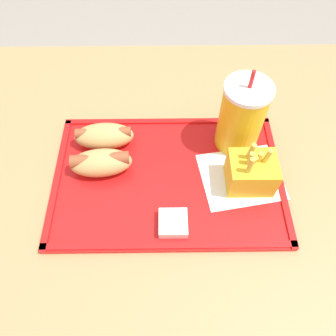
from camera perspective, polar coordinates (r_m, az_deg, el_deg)
ground_plane at (r=1.35m, az=0.87°, el=-18.73°), size 8.00×8.00×0.00m
dining_table at (r=0.99m, az=1.15°, el=-13.35°), size 1.21×0.85×0.75m
food_tray at (r=0.65m, az=-0.00°, el=-1.67°), size 0.45×0.30×0.01m
paper_napkin at (r=0.66m, az=12.62°, el=-1.78°), size 0.17×0.15×0.00m
soda_cup at (r=0.65m, az=12.68°, el=8.71°), size 0.09×0.09×0.19m
hot_dog_far at (r=0.68m, az=-11.06°, el=5.54°), size 0.12×0.06×0.05m
hot_dog_near at (r=0.64m, az=-11.62°, el=0.98°), size 0.12×0.07×0.05m
fries_carton at (r=0.63m, az=14.26°, el=-0.76°), size 0.09×0.07×0.11m
sauce_cup_mayo at (r=0.59m, az=0.90°, el=-9.52°), size 0.05×0.05×0.02m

